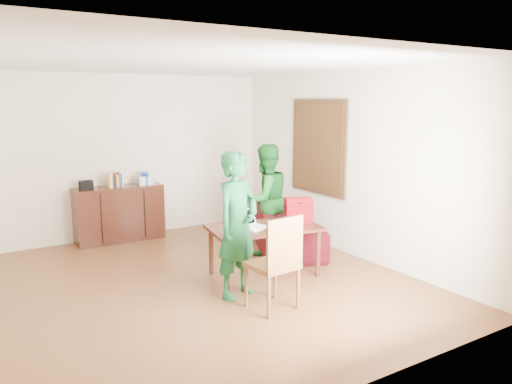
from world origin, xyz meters
TOP-DOWN VIEW (x-y plane):
  - room at (0.01, 0.13)m, footprint 5.20×5.70m
  - table at (0.90, -0.15)m, footprint 1.53×1.03m
  - chair at (0.40, -1.10)m, footprint 0.53×0.51m
  - person_near at (0.26, -0.56)m, footprint 0.73×0.60m
  - person_far at (1.44, 0.65)m, footprint 0.84×0.68m
  - laptop at (0.75, -0.17)m, footprint 0.39×0.33m
  - bananas at (0.84, -0.54)m, footprint 0.18×0.15m
  - bottle at (0.98, -0.49)m, footprint 0.08×0.08m
  - red_bag at (1.43, -0.18)m, footprint 0.41×0.33m
  - sofa at (1.95, 0.89)m, footprint 1.77×2.44m

SIDE VIEW (x-z plane):
  - chair at x=0.40m, z-range -0.22..0.84m
  - sofa at x=1.95m, z-range 0.00..0.67m
  - table at x=0.90m, z-range 0.25..0.92m
  - bananas at x=0.84m, z-range 0.66..0.72m
  - laptop at x=0.75m, z-range 0.59..0.82m
  - bottle at x=0.98m, z-range 0.66..0.86m
  - red_bag at x=1.43m, z-range 0.66..0.93m
  - person_far at x=1.44m, z-range 0.00..1.65m
  - person_near at x=0.26m, z-range 0.00..1.71m
  - room at x=0.01m, z-range -0.14..2.76m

